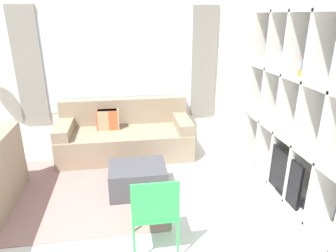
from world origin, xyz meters
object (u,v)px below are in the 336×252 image
(ottoman, at_px, (138,179))
(folding_chair, at_px, (154,208))
(shelving_unit, at_px, (302,112))
(couch_main, at_px, (125,136))

(ottoman, xyz_separation_m, folding_chair, (0.11, -1.12, 0.32))
(ottoman, distance_m, folding_chair, 1.17)
(shelving_unit, distance_m, couch_main, 2.77)
(shelving_unit, distance_m, folding_chair, 2.19)
(ottoman, bearing_deg, shelving_unit, -8.09)
(shelving_unit, relative_size, ottoman, 3.10)
(shelving_unit, xyz_separation_m, ottoman, (-2.04, 0.29, -0.93))
(couch_main, distance_m, ottoman, 1.23)
(ottoman, bearing_deg, folding_chair, -84.57)
(shelving_unit, relative_size, couch_main, 1.07)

